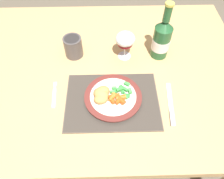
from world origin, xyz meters
TOP-DOWN VIEW (x-y plane):
  - ground_plane at (0.00, 0.00)m, footprint 6.00×6.00m
  - dining_table at (0.00, 0.00)m, footprint 1.34×0.98m
  - placemat at (0.04, -0.19)m, footprint 0.38×0.28m
  - dinner_plate at (0.05, -0.18)m, footprint 0.23×0.23m
  - breaded_croquettes at (0.00, -0.19)m, footprint 0.09×0.10m
  - green_beans_pile at (0.09, -0.16)m, footprint 0.09×0.09m
  - glazed_carrots at (0.06, -0.20)m, footprint 0.07×0.06m
  - fork at (-0.20, -0.16)m, footprint 0.02×0.13m
  - table_knife at (0.28, -0.23)m, footprint 0.04×0.21m
  - wine_glass at (0.11, 0.07)m, footprint 0.09×0.09m
  - bottle at (0.27, 0.07)m, footprint 0.08×0.08m
  - drinking_cup at (-0.13, 0.08)m, footprint 0.08×0.08m

SIDE VIEW (x-z plane):
  - ground_plane at x=0.00m, z-range 0.00..0.00m
  - dining_table at x=0.00m, z-range 0.29..1.03m
  - fork at x=-0.20m, z-range 0.74..0.75m
  - table_knife at x=0.28m, z-range 0.74..0.75m
  - placemat at x=0.04m, z-range 0.74..0.75m
  - dinner_plate at x=0.05m, z-range 0.75..0.77m
  - green_beans_pile at x=0.09m, z-range 0.76..0.78m
  - glazed_carrots at x=0.06m, z-range 0.77..0.79m
  - breaded_croquettes at x=0.00m, z-range 0.77..0.80m
  - drinking_cup at x=-0.13m, z-range 0.74..0.84m
  - bottle at x=0.27m, z-range 0.70..0.97m
  - wine_glass at x=0.11m, z-range 0.77..0.91m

